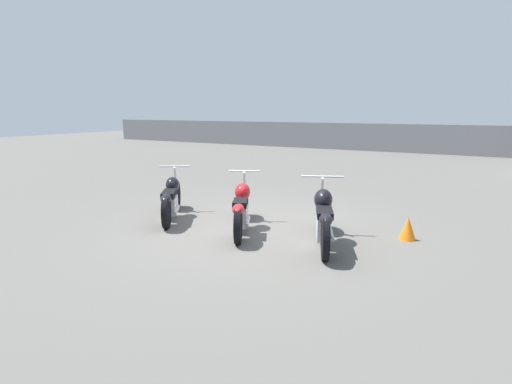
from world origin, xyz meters
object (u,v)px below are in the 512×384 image
Objects in this scene: motorcycle_slot_1 at (242,207)px; motorcycle_slot_2 at (323,217)px; motorcycle_slot_0 at (171,198)px; traffic_cone_far at (173,196)px; traffic_cone_near at (408,228)px.

motorcycle_slot_2 reaches higher than motorcycle_slot_1.
traffic_cone_far is (-0.71, 0.86, -0.19)m from motorcycle_slot_0.
motorcycle_slot_2 reaches higher than motorcycle_slot_0.
motorcycle_slot_1 is 1.57m from motorcycle_slot_2.
motorcycle_slot_1 reaches higher than motorcycle_slot_0.
motorcycle_slot_0 reaches higher than traffic_cone_far.
motorcycle_slot_2 is 1.53m from traffic_cone_near.
motorcycle_slot_2 is at bearing -12.69° from traffic_cone_far.
motorcycle_slot_1 is (1.66, -0.00, 0.01)m from motorcycle_slot_0.
motorcycle_slot_2 is at bearing -27.89° from motorcycle_slot_1.
motorcycle_slot_2 is (1.57, -0.03, 0.03)m from motorcycle_slot_1.
traffic_cone_near is 5.12m from traffic_cone_far.
motorcycle_slot_0 is 4.03× the size of traffic_cone_far.
traffic_cone_far is (-3.94, 0.89, -0.23)m from motorcycle_slot_2.
traffic_cone_near is at bearing 0.57° from traffic_cone_far.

